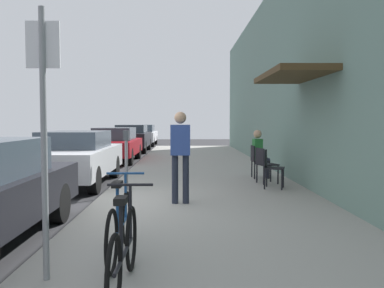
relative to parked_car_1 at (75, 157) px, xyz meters
The scene contains 16 objects.
ground_plane 3.36m from the parked_car_1, 70.40° to the right, with size 60.00×60.00×0.00m, color #2D2D30.
sidewalk_slab 3.58m from the parked_car_1, 18.01° to the right, with size 4.50×32.00×0.12m, color #9E9B93.
building_facade 6.25m from the parked_car_1, 10.80° to the right, with size 1.40×32.00×5.88m.
parked_car_1 is the anchor object (origin of this frame).
parked_car_2 6.14m from the parked_car_1, 90.00° to the left, with size 1.80×4.40×1.37m.
parked_car_3 11.61m from the parked_car_1, 90.00° to the left, with size 1.80×4.40×1.44m.
parked_car_4 17.27m from the parked_car_1, 90.00° to the left, with size 1.80×4.40×1.39m.
parking_meter 2.22m from the parked_car_1, 45.62° to the right, with size 0.12×0.10×1.32m.
street_sign 7.04m from the parked_car_1, 77.59° to the right, with size 0.32×0.06×2.60m.
bicycle_0 7.45m from the parked_car_1, 72.12° to the right, with size 0.46×1.71×0.90m.
bicycle_1 6.52m from the parked_car_1, 71.11° to the right, with size 0.46×1.71×0.90m.
cafe_chair_0 4.98m from the parked_car_1, 16.06° to the right, with size 0.55×0.55×0.87m.
cafe_chair_1 4.83m from the parked_car_1, ahead, with size 0.54×0.54×0.87m.
cafe_chair_2 4.79m from the parked_car_1, ahead, with size 0.45×0.45×0.87m.
seated_patron_2 4.85m from the parked_car_1, ahead, with size 0.43×0.37×1.29m.
pedestrian_standing 4.16m from the parked_car_1, 48.30° to the right, with size 0.36×0.22×1.70m.
Camera 1 is at (1.74, -7.73, 1.65)m, focal length 39.32 mm.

